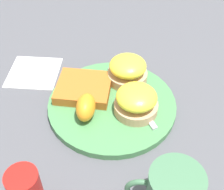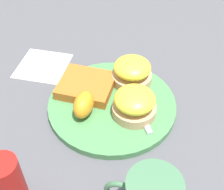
% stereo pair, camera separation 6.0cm
% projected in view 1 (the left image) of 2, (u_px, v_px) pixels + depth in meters
% --- Properties ---
extents(ground_plane, '(1.10, 1.10, 0.00)m').
position_uv_depth(ground_plane, '(112.00, 107.00, 0.63)').
color(ground_plane, '#4C4C51').
extents(plate, '(0.25, 0.25, 0.01)m').
position_uv_depth(plate, '(112.00, 105.00, 0.62)').
color(plate, '#47844C').
rests_on(plate, ground_plane).
extents(sandwich_benedict_left, '(0.08, 0.08, 0.05)m').
position_uv_depth(sandwich_benedict_left, '(136.00, 101.00, 0.58)').
color(sandwich_benedict_left, tan).
rests_on(sandwich_benedict_left, plate).
extents(sandwich_benedict_right, '(0.08, 0.08, 0.05)m').
position_uv_depth(sandwich_benedict_right, '(128.00, 70.00, 0.65)').
color(sandwich_benedict_right, tan).
rests_on(sandwich_benedict_right, plate).
extents(hashbrown_patty, '(0.11, 0.10, 0.02)m').
position_uv_depth(hashbrown_patty, '(84.00, 88.00, 0.63)').
color(hashbrown_patty, '#B35F21').
rests_on(hashbrown_patty, plate).
extents(orange_wedge, '(0.04, 0.06, 0.04)m').
position_uv_depth(orange_wedge, '(86.00, 107.00, 0.58)').
color(orange_wedge, orange).
rests_on(orange_wedge, plate).
extents(fork, '(0.11, 0.17, 0.00)m').
position_uv_depth(fork, '(129.00, 91.00, 0.64)').
color(fork, silver).
rests_on(fork, plate).
extents(napkin, '(0.11, 0.11, 0.00)m').
position_uv_depth(napkin, '(34.00, 72.00, 0.70)').
color(napkin, white).
rests_on(napkin, ground_plane).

